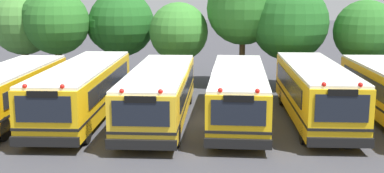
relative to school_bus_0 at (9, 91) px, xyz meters
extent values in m
plane|color=#38383D|center=(8.86, 0.28, -1.33)|extent=(160.00, 160.00, 0.00)
cube|color=#EAA80C|center=(0.00, 0.03, -0.02)|extent=(2.65, 9.82, 1.92)
cube|color=white|center=(0.00, 0.03, 1.00)|extent=(2.60, 9.63, 0.12)
cube|color=black|center=(1.26, 0.35, 0.29)|extent=(0.17, 7.63, 0.69)
cube|color=black|center=(0.00, 0.03, -0.40)|extent=(2.68, 9.92, 0.10)
cylinder|color=black|center=(1.16, -3.44, -0.83)|extent=(0.30, 1.00, 1.00)
cylinder|color=black|center=(1.05, 3.14, -0.83)|extent=(0.30, 1.00, 1.00)
cylinder|color=black|center=(-1.15, 3.10, -0.83)|extent=(0.30, 1.00, 1.00)
cube|color=yellow|center=(3.41, 0.46, 0.04)|extent=(2.71, 10.97, 2.04)
cube|color=white|center=(3.41, 0.46, 1.12)|extent=(2.66, 10.75, 0.12)
cube|color=black|center=(3.51, -5.07, -0.80)|extent=(2.56, 0.21, 0.36)
cube|color=black|center=(3.51, -5.02, 0.41)|extent=(2.05, 0.10, 0.98)
cube|color=black|center=(4.67, 0.79, 0.37)|extent=(0.20, 8.52, 0.73)
cube|color=black|center=(2.13, 0.74, 0.37)|extent=(0.20, 8.52, 0.73)
cube|color=black|center=(3.41, 0.46, -0.37)|extent=(2.74, 11.08, 0.10)
sphere|color=red|center=(4.20, -4.84, 1.22)|extent=(0.18, 0.18, 0.18)
sphere|color=red|center=(2.82, -4.86, 1.22)|extent=(0.18, 0.18, 0.18)
cube|color=black|center=(3.51, -5.03, 0.96)|extent=(1.13, 0.10, 0.24)
cylinder|color=black|center=(4.60, -3.58, -0.83)|extent=(0.30, 1.01, 1.00)
cylinder|color=black|center=(2.37, -3.62, -0.83)|extent=(0.30, 1.01, 1.00)
cylinder|color=black|center=(4.45, 4.15, -0.83)|extent=(0.30, 1.01, 1.00)
cylinder|color=black|center=(2.22, 4.10, -0.83)|extent=(0.30, 1.01, 1.00)
cube|color=yellow|center=(7.07, 0.16, -0.01)|extent=(2.55, 10.56, 1.93)
cube|color=white|center=(7.07, 0.16, 1.01)|extent=(2.50, 10.35, 0.12)
cube|color=black|center=(7.08, -5.19, -0.80)|extent=(2.58, 0.17, 0.36)
cube|color=black|center=(7.08, -5.14, 0.33)|extent=(2.07, 0.06, 0.93)
cube|color=black|center=(8.36, 0.46, 0.29)|extent=(0.06, 8.23, 0.69)
cube|color=black|center=(5.79, 0.45, 0.29)|extent=(0.06, 8.23, 0.69)
cube|color=black|center=(7.07, 0.16, -0.40)|extent=(2.57, 10.66, 0.10)
sphere|color=red|center=(7.78, -4.97, 1.11)|extent=(0.18, 0.18, 0.18)
sphere|color=red|center=(6.39, -4.97, 1.11)|extent=(0.18, 0.18, 0.18)
cube|color=black|center=(7.08, -5.15, 0.85)|extent=(1.14, 0.08, 0.24)
cylinder|color=black|center=(8.20, -3.72, -0.83)|extent=(0.28, 1.00, 1.00)
cylinder|color=black|center=(5.96, -3.72, -0.83)|extent=(0.28, 1.00, 1.00)
cylinder|color=black|center=(8.19, 3.64, -0.83)|extent=(0.28, 1.00, 1.00)
cylinder|color=black|center=(5.94, 3.63, -0.83)|extent=(0.28, 1.00, 1.00)
cube|color=yellow|center=(10.70, 0.38, -0.01)|extent=(2.71, 10.43, 1.93)
cube|color=white|center=(10.70, 0.38, 1.01)|extent=(2.66, 10.22, 0.12)
cube|color=black|center=(10.55, -4.87, -0.80)|extent=(2.46, 0.23, 0.36)
cube|color=black|center=(10.55, -4.82, 0.33)|extent=(1.97, 0.12, 0.93)
cube|color=black|center=(11.93, 0.64, 0.30)|extent=(0.28, 8.08, 0.69)
cube|color=black|center=(9.49, 0.71, 0.30)|extent=(0.28, 8.08, 0.69)
cube|color=black|center=(10.70, 0.38, -0.40)|extent=(2.74, 10.53, 0.10)
sphere|color=red|center=(11.21, -4.67, 1.11)|extent=(0.18, 0.18, 0.18)
sphere|color=red|center=(9.89, -4.63, 1.11)|extent=(0.18, 0.18, 0.18)
cube|color=black|center=(10.55, -4.83, 0.85)|extent=(1.08, 0.11, 0.24)
cylinder|color=black|center=(11.65, -3.43, -0.83)|extent=(0.31, 1.01, 1.00)
cylinder|color=black|center=(9.53, -3.37, -0.83)|extent=(0.31, 1.01, 1.00)
cylinder|color=black|center=(11.87, 3.72, -0.83)|extent=(0.31, 1.01, 1.00)
cylinder|color=black|center=(9.74, 3.79, -0.83)|extent=(0.31, 1.01, 1.00)
cube|color=yellow|center=(14.21, 0.51, 0.08)|extent=(2.45, 9.90, 2.12)
cube|color=white|center=(14.21, 0.51, 1.20)|extent=(2.40, 9.70, 0.12)
cube|color=black|center=(14.26, -4.50, -0.80)|extent=(2.40, 0.18, 0.36)
cube|color=black|center=(14.26, -4.45, 0.47)|extent=(1.93, 0.08, 1.02)
cube|color=black|center=(15.41, 0.83, 0.42)|extent=(0.12, 7.71, 0.76)
cube|color=black|center=(13.01, 0.80, 0.42)|extent=(0.12, 7.71, 0.76)
cube|color=black|center=(14.21, 0.51, -0.34)|extent=(2.47, 10.00, 0.10)
sphere|color=red|center=(14.91, -4.27, 1.30)|extent=(0.18, 0.18, 0.18)
sphere|color=red|center=(13.61, -4.28, 1.30)|extent=(0.18, 0.18, 0.18)
cube|color=black|center=(14.26, -4.46, 1.04)|extent=(1.06, 0.09, 0.24)
cylinder|color=black|center=(15.28, -3.02, -0.83)|extent=(0.29, 1.00, 1.00)
cylinder|color=black|center=(13.21, -3.04, -0.83)|extent=(0.29, 1.00, 1.00)
cylinder|color=black|center=(15.22, 3.66, -0.83)|extent=(0.29, 1.00, 1.00)
cylinder|color=black|center=(13.15, 3.64, -0.83)|extent=(0.29, 1.00, 1.00)
cube|color=black|center=(16.64, 0.69, 0.35)|extent=(0.26, 7.98, 0.72)
cylinder|color=black|center=(16.72, 3.71, -0.83)|extent=(0.31, 1.01, 1.00)
cylinder|color=#4C3823|center=(-3.21, 9.84, -0.18)|extent=(0.46, 0.46, 2.29)
sphere|color=#478438|center=(-3.21, 9.84, 2.55)|extent=(4.23, 4.23, 4.23)
sphere|color=#478438|center=(-3.95, 9.53, 2.62)|extent=(2.80, 2.80, 2.80)
cylinder|color=#4C3823|center=(-0.59, 8.81, -0.11)|extent=(0.47, 0.47, 2.43)
sphere|color=#286623|center=(-0.59, 8.81, 2.65)|extent=(4.13, 4.13, 4.13)
sphere|color=#286623|center=(-1.34, 8.92, 3.04)|extent=(3.01, 3.01, 3.01)
cylinder|color=#4C3823|center=(3.24, 10.38, -0.24)|extent=(0.47, 0.47, 2.18)
sphere|color=#1E561E|center=(3.24, 10.38, 2.49)|extent=(4.36, 4.36, 4.36)
sphere|color=#1E561E|center=(2.61, 10.09, 2.33)|extent=(3.20, 3.20, 3.20)
cylinder|color=#4C3823|center=(7.17, 8.99, -0.32)|extent=(0.39, 0.39, 2.01)
sphere|color=#387A2D|center=(7.17, 8.99, 2.07)|extent=(3.72, 3.72, 3.72)
sphere|color=#387A2D|center=(7.73, 9.11, 1.83)|extent=(2.23, 2.23, 2.23)
cylinder|color=#4C3823|center=(11.19, 8.81, 0.27)|extent=(0.36, 0.36, 3.19)
sphere|color=#286623|center=(11.19, 8.81, 3.54)|extent=(4.49, 4.49, 4.49)
sphere|color=#286623|center=(11.00, 8.81, 3.88)|extent=(2.63, 2.63, 2.63)
cylinder|color=#4C3823|center=(13.99, 8.13, -0.16)|extent=(0.40, 0.40, 2.33)
sphere|color=#1E561E|center=(13.99, 8.13, 2.74)|extent=(4.65, 4.65, 4.65)
sphere|color=#1E561E|center=(13.84, 7.80, 3.02)|extent=(2.95, 2.95, 2.95)
cylinder|color=#4C3823|center=(18.41, 7.84, -0.25)|extent=(0.47, 0.47, 2.15)
sphere|color=#286623|center=(18.41, 7.84, 2.23)|extent=(3.76, 3.76, 3.76)
sphere|color=#286623|center=(18.89, 8.23, 2.48)|extent=(2.60, 2.60, 2.60)
camera|label=1|loc=(9.95, -21.75, 4.61)|focal=45.64mm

